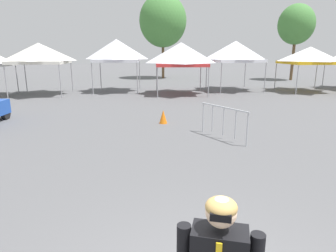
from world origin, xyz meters
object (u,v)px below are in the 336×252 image
at_px(canopy_tent_far_right, 181,54).
at_px(traffic_cone_lot_center, 163,117).
at_px(canopy_tent_behind_center, 235,52).
at_px(tree_behind_tents_center, 296,25).
at_px(canopy_tent_far_left, 310,55).
at_px(tree_behind_tents_right, 163,21).
at_px(canopy_tent_behind_left, 117,51).
at_px(crowd_barrier_near_person, 224,116).
at_px(canopy_tent_left_of_center, 39,53).

height_order(canopy_tent_far_right, traffic_cone_lot_center, canopy_tent_far_right).
xyz_separation_m(canopy_tent_behind_center, traffic_cone_lot_center, (-6.24, -9.81, -2.54)).
bearing_deg(canopy_tent_behind_center, tree_behind_tents_center, 40.47).
relative_size(canopy_tent_far_left, traffic_cone_lot_center, 6.49).
relative_size(canopy_tent_far_left, tree_behind_tents_right, 0.41).
bearing_deg(canopy_tent_far_right, canopy_tent_behind_left, 156.17).
height_order(tree_behind_tents_right, tree_behind_tents_center, tree_behind_tents_right).
bearing_deg(canopy_tent_behind_center, traffic_cone_lot_center, -122.47).
xyz_separation_m(tree_behind_tents_right, crowd_barrier_near_person, (-0.30, -23.05, -5.16)).
distance_m(canopy_tent_far_left, crowd_barrier_near_person, 14.58).
height_order(canopy_tent_left_of_center, canopy_tent_behind_left, canopy_tent_behind_left).
bearing_deg(canopy_tent_far_left, canopy_tent_far_right, -178.34).
height_order(crowd_barrier_near_person, traffic_cone_lot_center, crowd_barrier_near_person).
bearing_deg(traffic_cone_lot_center, crowd_barrier_near_person, -53.46).
xyz_separation_m(canopy_tent_left_of_center, tree_behind_tents_center, (21.89, 8.10, 2.67)).
bearing_deg(canopy_tent_far_right, traffic_cone_lot_center, -103.63).
relative_size(canopy_tent_far_right, tree_behind_tents_right, 0.41).
distance_m(canopy_tent_behind_left, canopy_tent_far_right, 4.69).
xyz_separation_m(tree_behind_tents_right, tree_behind_tents_center, (12.67, -3.66, -0.55)).
height_order(canopy_tent_left_of_center, canopy_tent_far_left, canopy_tent_left_of_center).
xyz_separation_m(canopy_tent_far_left, crowd_barrier_near_person, (-9.50, -10.91, -1.79)).
distance_m(canopy_tent_far_right, canopy_tent_far_left, 9.24).
bearing_deg(traffic_cone_lot_center, tree_behind_tents_right, 84.37).
xyz_separation_m(canopy_tent_far_left, traffic_cone_lot_center, (-11.24, -8.56, -2.27)).
bearing_deg(tree_behind_tents_right, canopy_tent_behind_center, -68.92).
height_order(canopy_tent_far_left, traffic_cone_lot_center, canopy_tent_far_left).
bearing_deg(traffic_cone_lot_center, canopy_tent_left_of_center, 128.73).
relative_size(canopy_tent_far_left, crowd_barrier_near_person, 1.87).
distance_m(canopy_tent_far_right, tree_behind_tents_right, 12.83).
height_order(canopy_tent_behind_left, canopy_tent_behind_center, canopy_tent_behind_left).
bearing_deg(canopy_tent_behind_center, crowd_barrier_near_person, -110.28).
height_order(canopy_tent_far_right, tree_behind_tents_right, tree_behind_tents_right).
xyz_separation_m(tree_behind_tents_center, crowd_barrier_near_person, (-12.97, -19.39, -4.61)).
bearing_deg(canopy_tent_far_right, tree_behind_tents_center, 34.55).
xyz_separation_m(canopy_tent_left_of_center, canopy_tent_far_right, (9.18, -0.65, -0.06)).
distance_m(canopy_tent_left_of_center, crowd_barrier_near_person, 14.52).
bearing_deg(crowd_barrier_near_person, canopy_tent_far_left, 48.98).
xyz_separation_m(canopy_tent_left_of_center, tree_behind_tents_right, (9.21, 11.76, 3.22)).
distance_m(canopy_tent_behind_left, crowd_barrier_near_person, 13.34).
xyz_separation_m(canopy_tent_left_of_center, crowd_barrier_near_person, (8.92, -11.30, -1.94)).
height_order(canopy_tent_left_of_center, tree_behind_tents_center, tree_behind_tents_center).
distance_m(tree_behind_tents_right, traffic_cone_lot_center, 21.55).
height_order(canopy_tent_left_of_center, canopy_tent_behind_center, canopy_tent_behind_center).
relative_size(canopy_tent_behind_left, tree_behind_tents_right, 0.42).
bearing_deg(traffic_cone_lot_center, canopy_tent_far_left, 37.28).
relative_size(canopy_tent_far_right, canopy_tent_far_left, 1.01).
distance_m(canopy_tent_far_right, traffic_cone_lot_center, 8.85).
xyz_separation_m(canopy_tent_behind_center, tree_behind_tents_center, (8.48, 7.23, 2.55)).
height_order(tree_behind_tents_right, traffic_cone_lot_center, tree_behind_tents_right).
relative_size(canopy_tent_behind_left, traffic_cone_lot_center, 6.74).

